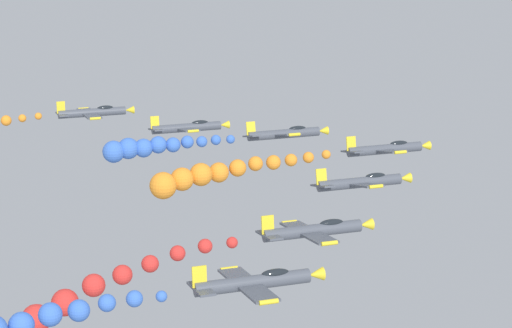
{
  "coord_description": "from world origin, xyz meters",
  "views": [
    {
      "loc": [
        97.84,
        -34.14,
        111.0
      ],
      "look_at": [
        0.0,
        0.0,
        83.98
      ],
      "focal_mm": 69.69,
      "sensor_mm": 36.0,
      "label": 1
    }
  ],
  "objects_px": {
    "airplane_left_inner": "(285,134)",
    "airplane_right_inner": "(361,182)",
    "airplane_left_outer": "(188,127)",
    "airplane_lead": "(386,149)",
    "airplane_trailing": "(93,112)",
    "airplane_right_outer": "(314,230)",
    "airplane_high_slot": "(255,282)"
  },
  "relations": [
    {
      "from": "airplane_left_inner",
      "to": "airplane_right_inner",
      "type": "relative_size",
      "value": 1.0
    },
    {
      "from": "airplane_left_inner",
      "to": "airplane_left_outer",
      "type": "distance_m",
      "value": 14.62
    },
    {
      "from": "airplane_lead",
      "to": "airplane_trailing",
      "type": "relative_size",
      "value": 1.0
    },
    {
      "from": "airplane_right_inner",
      "to": "airplane_trailing",
      "type": "height_order",
      "value": "airplane_trailing"
    },
    {
      "from": "airplane_right_outer",
      "to": "airplane_high_slot",
      "type": "relative_size",
      "value": 1.0
    },
    {
      "from": "airplane_left_outer",
      "to": "airplane_right_outer",
      "type": "xyz_separation_m",
      "value": [
        44.48,
        -0.9,
        0.24
      ]
    },
    {
      "from": "airplane_right_inner",
      "to": "airplane_left_outer",
      "type": "distance_m",
      "value": 33.9
    },
    {
      "from": "airplane_left_outer",
      "to": "airplane_high_slot",
      "type": "bearing_deg",
      "value": -10.23
    },
    {
      "from": "airplane_lead",
      "to": "airplane_trailing",
      "type": "distance_m",
      "value": 42.32
    },
    {
      "from": "airplane_right_inner",
      "to": "airplane_high_slot",
      "type": "distance_m",
      "value": 28.84
    },
    {
      "from": "airplane_left_outer",
      "to": "airplane_right_inner",
      "type": "bearing_deg",
      "value": 15.55
    },
    {
      "from": "airplane_left_inner",
      "to": "airplane_right_outer",
      "type": "height_order",
      "value": "airplane_left_inner"
    },
    {
      "from": "airplane_right_inner",
      "to": "airplane_high_slot",
      "type": "bearing_deg",
      "value": -40.98
    },
    {
      "from": "airplane_lead",
      "to": "airplane_high_slot",
      "type": "relative_size",
      "value": 1.0
    },
    {
      "from": "airplane_trailing",
      "to": "airplane_high_slot",
      "type": "xyz_separation_m",
      "value": [
        64.65,
        0.45,
        -0.41
      ]
    },
    {
      "from": "airplane_left_outer",
      "to": "airplane_high_slot",
      "type": "height_order",
      "value": "airplane_high_slot"
    },
    {
      "from": "airplane_right_inner",
      "to": "airplane_left_outer",
      "type": "relative_size",
      "value": 1.0
    },
    {
      "from": "airplane_lead",
      "to": "airplane_left_inner",
      "type": "distance_m",
      "value": 13.32
    },
    {
      "from": "airplane_high_slot",
      "to": "airplane_left_inner",
      "type": "bearing_deg",
      "value": 156.38
    },
    {
      "from": "airplane_left_inner",
      "to": "airplane_left_outer",
      "type": "bearing_deg",
      "value": -142.25
    },
    {
      "from": "airplane_lead",
      "to": "airplane_right_inner",
      "type": "distance_m",
      "value": 13.4
    },
    {
      "from": "airplane_lead",
      "to": "airplane_trailing",
      "type": "xyz_separation_m",
      "value": [
        -32.2,
        -27.46,
        -0.17
      ]
    },
    {
      "from": "airplane_left_inner",
      "to": "airplane_high_slot",
      "type": "height_order",
      "value": "airplane_left_inner"
    },
    {
      "from": "airplane_lead",
      "to": "airplane_left_inner",
      "type": "height_order",
      "value": "airplane_left_inner"
    },
    {
      "from": "airplane_left_inner",
      "to": "airplane_right_outer",
      "type": "xyz_separation_m",
      "value": [
        32.95,
        -9.83,
        -0.76
      ]
    },
    {
      "from": "airplane_right_outer",
      "to": "airplane_trailing",
      "type": "xyz_separation_m",
      "value": [
        -54.7,
        -9.38,
        0.45
      ]
    },
    {
      "from": "airplane_trailing",
      "to": "airplane_high_slot",
      "type": "bearing_deg",
      "value": 0.4
    },
    {
      "from": "airplane_left_inner",
      "to": "airplane_right_outer",
      "type": "distance_m",
      "value": 34.39
    },
    {
      "from": "airplane_lead",
      "to": "airplane_right_outer",
      "type": "height_order",
      "value": "airplane_lead"
    },
    {
      "from": "airplane_left_outer",
      "to": "airplane_trailing",
      "type": "xyz_separation_m",
      "value": [
        -10.22,
        -10.28,
        0.69
      ]
    },
    {
      "from": "airplane_left_inner",
      "to": "airplane_left_outer",
      "type": "relative_size",
      "value": 1.0
    },
    {
      "from": "airplane_right_inner",
      "to": "airplane_right_outer",
      "type": "bearing_deg",
      "value": -40.18
    }
  ]
}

